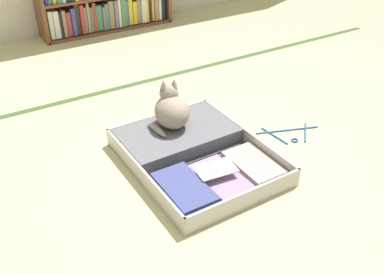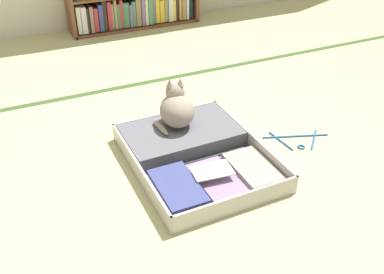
# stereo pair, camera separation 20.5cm
# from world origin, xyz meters

# --- Properties ---
(ground_plane) EXTENTS (10.00, 10.00, 0.00)m
(ground_plane) POSITION_xyz_m (0.00, 0.00, 0.00)
(ground_plane) COLOR #BBB581
(tatami_border) EXTENTS (4.80, 0.05, 0.00)m
(tatami_border) POSITION_xyz_m (0.00, 1.10, 0.00)
(tatami_border) COLOR #375327
(tatami_border) RESTS_ON ground_plane
(open_suitcase) EXTENTS (0.65, 0.82, 0.10)m
(open_suitcase) POSITION_xyz_m (0.06, 0.16, 0.04)
(open_suitcase) COLOR #BCB3B0
(open_suitcase) RESTS_ON ground_plane
(black_cat) EXTENTS (0.24, 0.26, 0.25)m
(black_cat) POSITION_xyz_m (0.06, 0.36, 0.19)
(black_cat) COLOR gray
(black_cat) RESTS_ON open_suitcase
(clothes_hanger) EXTENTS (0.35, 0.24, 0.01)m
(clothes_hanger) POSITION_xyz_m (0.66, 0.07, 0.01)
(clothes_hanger) COLOR #23589D
(clothes_hanger) RESTS_ON ground_plane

